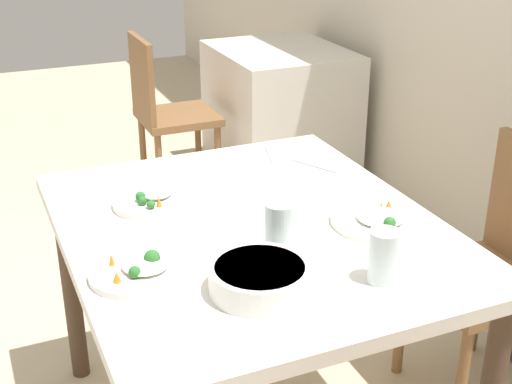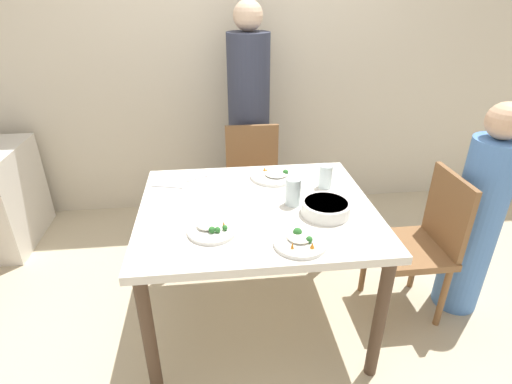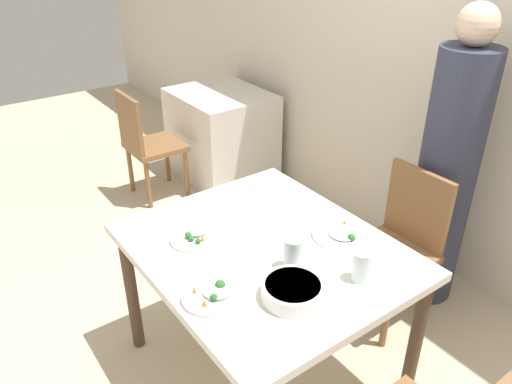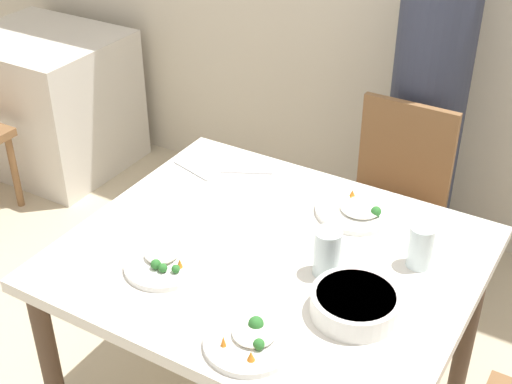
{
  "view_description": "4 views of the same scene",
  "coord_description": "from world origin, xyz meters",
  "px_view_note": "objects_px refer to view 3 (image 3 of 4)",
  "views": [
    {
      "loc": [
        1.6,
        -0.68,
        1.63
      ],
      "look_at": [
        0.0,
        0.01,
        0.84
      ],
      "focal_mm": 50.0,
      "sensor_mm": 36.0,
      "label": 1
    },
    {
      "loc": [
        -0.2,
        -1.74,
        1.73
      ],
      "look_at": [
        -0.0,
        -0.0,
        0.83
      ],
      "focal_mm": 28.0,
      "sensor_mm": 36.0,
      "label": 2
    },
    {
      "loc": [
        1.4,
        -1.07,
        2.0
      ],
      "look_at": [
        -0.09,
        0.01,
        0.97
      ],
      "focal_mm": 35.0,
      "sensor_mm": 36.0,
      "label": 3
    },
    {
      "loc": [
        0.82,
        -1.46,
        2.02
      ],
      "look_at": [
        -0.01,
        -0.06,
        0.99
      ],
      "focal_mm": 50.0,
      "sensor_mm": 36.0,
      "label": 4
    }
  ],
  "objects_px": {
    "bowl_curry": "(293,290)",
    "chair_adult_spot": "(398,243)",
    "glass_water_tall": "(294,253)",
    "person_adult": "(446,175)",
    "plate_rice_adult": "(213,294)"
  },
  "relations": [
    {
      "from": "bowl_curry",
      "to": "plate_rice_adult",
      "type": "bearing_deg",
      "value": -126.53
    },
    {
      "from": "chair_adult_spot",
      "to": "glass_water_tall",
      "type": "distance_m",
      "value": 0.91
    },
    {
      "from": "bowl_curry",
      "to": "glass_water_tall",
      "type": "height_order",
      "value": "glass_water_tall"
    },
    {
      "from": "bowl_curry",
      "to": "glass_water_tall",
      "type": "distance_m",
      "value": 0.19
    },
    {
      "from": "person_adult",
      "to": "glass_water_tall",
      "type": "height_order",
      "value": "person_adult"
    },
    {
      "from": "person_adult",
      "to": "glass_water_tall",
      "type": "distance_m",
      "value": 1.16
    },
    {
      "from": "bowl_curry",
      "to": "chair_adult_spot",
      "type": "bearing_deg",
      "value": 104.52
    },
    {
      "from": "person_adult",
      "to": "glass_water_tall",
      "type": "xyz_separation_m",
      "value": [
        0.11,
        -1.15,
        0.04
      ]
    },
    {
      "from": "glass_water_tall",
      "to": "person_adult",
      "type": "bearing_deg",
      "value": 95.3
    },
    {
      "from": "chair_adult_spot",
      "to": "bowl_curry",
      "type": "xyz_separation_m",
      "value": [
        0.25,
        -0.95,
        0.31
      ]
    },
    {
      "from": "person_adult",
      "to": "bowl_curry",
      "type": "bearing_deg",
      "value": -79.09
    },
    {
      "from": "person_adult",
      "to": "chair_adult_spot",
      "type": "bearing_deg",
      "value": -90.0
    },
    {
      "from": "bowl_curry",
      "to": "glass_water_tall",
      "type": "xyz_separation_m",
      "value": [
        -0.14,
        0.12,
        0.04
      ]
    },
    {
      "from": "plate_rice_adult",
      "to": "person_adult",
      "type": "bearing_deg",
      "value": 92.65
    },
    {
      "from": "glass_water_tall",
      "to": "chair_adult_spot",
      "type": "bearing_deg",
      "value": 97.36
    }
  ]
}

